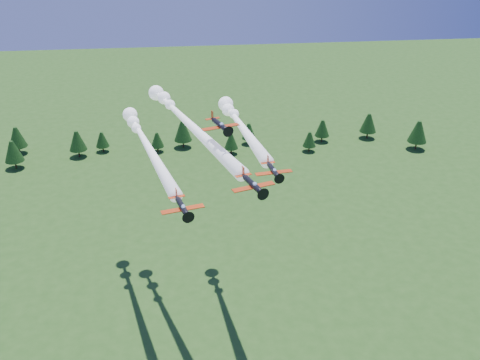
{
  "coord_description": "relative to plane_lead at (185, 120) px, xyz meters",
  "views": [
    {
      "loc": [
        -8.02,
        -84.56,
        85.14
      ],
      "look_at": [
        2.36,
        0.0,
        42.42
      ],
      "focal_mm": 40.0,
      "sensor_mm": 36.0,
      "label": 1
    }
  ],
  "objects": [
    {
      "name": "ground",
      "position": [
        6.5,
        -23.69,
        -45.5
      ],
      "size": [
        600.0,
        600.0,
        0.0
      ],
      "primitive_type": "plane",
      "color": "#254C18",
      "rests_on": "ground"
    },
    {
      "name": "plane_left",
      "position": [
        -9.0,
        4.77,
        -6.87
      ],
      "size": [
        17.83,
        55.13,
        3.7
      ],
      "rotation": [
        0.0,
        0.0,
        0.24
      ],
      "color": "black",
      "rests_on": "ground"
    },
    {
      "name": "plane_right",
      "position": [
        12.23,
        4.09,
        -2.99
      ],
      "size": [
        10.44,
        44.25,
        3.7
      ],
      "rotation": [
        0.0,
        0.0,
        0.13
      ],
      "color": "black",
      "rests_on": "ground"
    },
    {
      "name": "plane_slot",
      "position": [
        6.03,
        -16.54,
        4.85
      ],
      "size": [
        7.26,
        8.08,
        2.56
      ],
      "rotation": [
        0.0,
        0.0,
        0.32
      ],
      "color": "black",
      "rests_on": "ground"
    },
    {
      "name": "treeline",
      "position": [
        4.73,
        87.63,
        -38.99
      ],
      "size": [
        175.54,
        22.11,
        11.82
      ],
      "color": "#382314",
      "rests_on": "ground"
    },
    {
      "name": "plane_lead",
      "position": [
        0.0,
        0.0,
        0.0
      ],
      "size": [
        22.07,
        57.82,
        3.7
      ],
      "rotation": [
        0.0,
        0.0,
        0.31
      ],
      "color": "black",
      "rests_on": "ground"
    }
  ]
}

